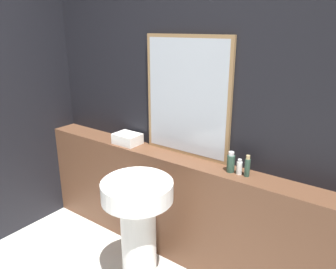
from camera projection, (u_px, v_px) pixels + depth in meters
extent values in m
cube|color=black|center=(189.00, 107.00, 2.52)|extent=(8.00, 0.06, 2.50)
cube|color=brown|center=(178.00, 208.00, 2.66)|extent=(2.79, 0.23, 0.88)
cylinder|color=white|center=(139.00, 244.00, 2.34)|extent=(0.25, 0.25, 0.73)
cylinder|color=white|center=(137.00, 191.00, 2.20)|extent=(0.49, 0.49, 0.13)
torus|color=white|center=(137.00, 182.00, 2.18)|extent=(0.47, 0.47, 0.02)
cube|color=#937047|center=(187.00, 97.00, 2.45)|extent=(0.73, 0.03, 0.91)
cube|color=#B2BCC6|center=(186.00, 98.00, 2.44)|extent=(0.68, 0.02, 0.86)
cube|color=white|center=(127.00, 139.00, 2.80)|extent=(0.22, 0.17, 0.09)
cylinder|color=#2D4C3D|center=(231.00, 164.00, 2.25)|extent=(0.05, 0.05, 0.12)
cylinder|color=silver|center=(231.00, 154.00, 2.23)|extent=(0.04, 0.04, 0.03)
cylinder|color=white|center=(239.00, 168.00, 2.22)|extent=(0.04, 0.04, 0.09)
cylinder|color=silver|center=(240.00, 161.00, 2.21)|extent=(0.03, 0.03, 0.02)
cylinder|color=#2D4C3D|center=(247.00, 168.00, 2.19)|extent=(0.04, 0.04, 0.12)
cylinder|color=tan|center=(248.00, 157.00, 2.16)|extent=(0.03, 0.03, 0.03)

